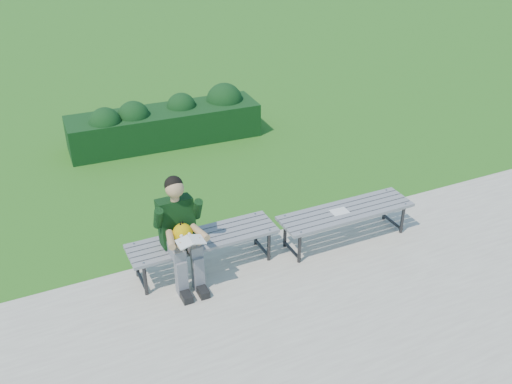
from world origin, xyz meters
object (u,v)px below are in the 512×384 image
(hedge, at_px, (168,121))
(bench_left, at_px, (203,241))
(bench_right, at_px, (346,214))
(paper_sheet, at_px, (340,212))
(seated_boy, at_px, (180,230))

(hedge, bearing_deg, bench_left, -101.37)
(bench_right, xyz_separation_m, paper_sheet, (-0.10, 0.00, 0.06))
(hedge, relative_size, paper_sheet, 15.05)
(bench_left, xyz_separation_m, bench_right, (1.88, -0.20, 0.00))
(seated_boy, distance_m, paper_sheet, 2.10)
(bench_right, height_order, seated_boy, seated_boy)
(seated_boy, height_order, paper_sheet, seated_boy)
(seated_boy, bearing_deg, hedge, 74.77)
(bench_left, height_order, bench_right, same)
(bench_left, relative_size, paper_sheet, 7.97)
(hedge, distance_m, bench_right, 4.21)
(hedge, height_order, bench_left, hedge)
(bench_right, distance_m, paper_sheet, 0.12)
(hedge, bearing_deg, seated_boy, -105.23)
(bench_left, distance_m, paper_sheet, 1.79)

